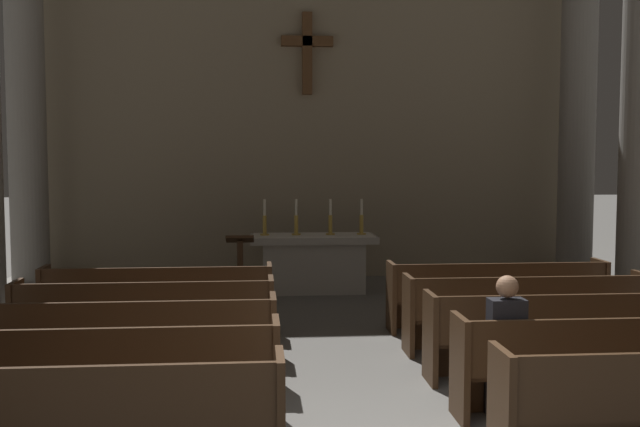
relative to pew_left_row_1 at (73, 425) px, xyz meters
name	(u,v)px	position (x,y,z in m)	size (l,w,h in m)	color
pew_left_row_1	(73,425)	(0.00, 0.00, 0.00)	(2.98, 0.50, 0.95)	#422B19
pew_left_row_2	(106,377)	(0.00, 1.13, 0.00)	(2.98, 0.50, 0.95)	#422B19
pew_left_row_3	(128,344)	(0.00, 2.26, 0.00)	(2.98, 0.50, 0.95)	#422B19
pew_left_row_4	(145,320)	(0.00, 3.40, 0.00)	(2.98, 0.50, 0.95)	#422B19
pew_left_row_5	(158,301)	(0.00, 4.53, 0.00)	(2.98, 0.50, 0.95)	#422B19
pew_right_row_2	(618,365)	(4.57, 1.13, 0.00)	(2.98, 0.50, 0.95)	#422B19
pew_right_row_3	(566,335)	(4.57, 2.26, 0.00)	(2.98, 0.50, 0.95)	#422B19
pew_right_row_4	(527,313)	(4.57, 3.40, 0.00)	(2.98, 0.50, 0.95)	#422B19
pew_right_row_5	(497,296)	(4.57, 4.53, 0.00)	(2.98, 0.50, 0.95)	#422B19
column_left_fourth	(26,95)	(-2.71, 8.22, 2.98)	(0.99, 0.99, 7.08)	gray
column_right_fourth	(578,99)	(7.28, 8.22, 2.98)	(0.99, 0.99, 7.08)	gray
altar	(313,262)	(2.28, 7.63, 0.06)	(2.20, 0.90, 1.01)	#A8A399
candlestick_outer_left	(265,224)	(1.43, 7.63, 0.73)	(0.16, 0.16, 0.63)	#B79338
candlestick_inner_left	(296,224)	(1.98, 7.63, 0.73)	(0.16, 0.16, 0.63)	#B79338
candlestick_inner_right	(330,223)	(2.58, 7.63, 0.73)	(0.16, 0.16, 0.63)	#B79338
candlestick_outer_right	(361,223)	(3.13, 7.63, 0.73)	(0.16, 0.16, 0.63)	#B79338
apse_with_cross	(306,76)	(2.28, 9.39, 3.48)	(11.04, 0.44, 7.91)	gray
lectern	(240,272)	(1.03, 6.43, 0.07)	(0.44, 0.36, 1.15)	#422B19
lone_worshipper	(503,343)	(3.51, 1.17, 0.22)	(0.32, 0.43, 1.32)	#26262B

